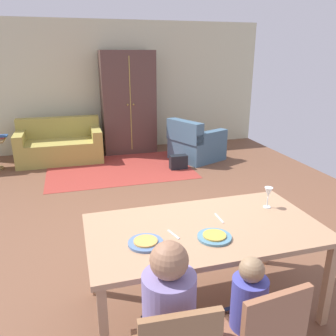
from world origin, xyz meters
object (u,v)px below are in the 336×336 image
dining_chair_child (260,336)px  handbag (178,162)px  plate_near_man (146,243)px  plate_near_child (214,237)px  dining_table (205,234)px  wine_glass (268,193)px  armoire (128,103)px  person_man (168,330)px  person_child (244,324)px  book_upper (1,136)px  couch (60,146)px  armchair (195,144)px

dining_chair_child → handbag: (0.91, 4.39, -0.36)m
plate_near_man → plate_near_child: size_ratio=1.00×
dining_table → plate_near_child: size_ratio=7.27×
plate_near_man → wine_glass: 1.20m
armoire → person_man: bearing=-97.7°
plate_near_man → person_child: person_child is taller
person_man → person_child: size_ratio=1.20×
book_upper → plate_near_man: bearing=-70.0°
dining_table → person_child: person_child is taller
plate_near_child → wine_glass: wine_glass is taller
dining_chair_child → book_upper: 5.71m
plate_near_man → person_child: (0.50, -0.56, -0.34)m
dining_table → dining_chair_child: 0.87m
person_child → couch: 5.50m
handbag → dining_chair_child: bearing=-101.8°
plate_near_man → book_upper: 4.85m
person_man → wine_glass: bearing=36.6°
wine_glass → armoire: size_ratio=0.09×
person_child → dining_chair_child: bearing=-86.3°
dining_chair_child → person_child: size_ratio=0.94×
dining_chair_child → armoire: (0.27, 5.86, 0.56)m
dining_table → couch: size_ratio=1.13×
book_upper → handbag: book_upper is taller
plate_near_child → handbag: plate_near_child is taller
couch → armoire: 1.66m
plate_near_man → person_child: 0.82m
couch → armoire: size_ratio=0.76×
person_child → plate_near_man: bearing=131.5°
plate_near_child → armchair: (1.42, 4.19, -0.45)m
plate_near_child → wine_glass: size_ratio=1.34×
person_man → armoire: size_ratio=0.53×
couch → armchair: 2.68m
plate_near_child → book_upper: size_ratio=1.14×
person_child → armoire: bearing=87.2°
plate_near_child → person_man: bearing=-135.1°
person_man → person_child: 0.50m
plate_near_man → person_man: (0.00, -0.56, -0.26)m
book_upper → dining_table: bearing=-64.0°
armchair → armoire: armoire is taller
person_child → dining_table: bearing=89.8°
plate_near_man → person_man: person_man is taller
armoire → handbag: (0.65, -1.47, -0.92)m
plate_near_man → couch: couch is taller
person_man → handbag: 4.46m
plate_near_man → couch: 4.88m
dining_table → armoire: size_ratio=0.87×
armoire → plate_near_man: bearing=-98.6°
armoire → handbag: 1.85m
wine_glass → armchair: bearing=78.7°
armoire → plate_near_child: bearing=-93.0°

